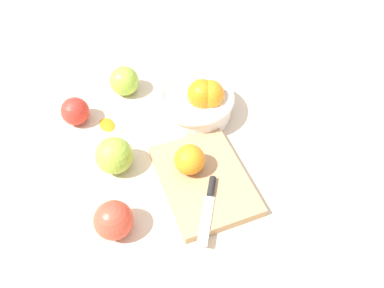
{
  "coord_description": "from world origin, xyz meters",
  "views": [
    {
      "loc": [
        0.56,
        -0.05,
        0.7
      ],
      "look_at": [
        0.02,
        0.05,
        0.04
      ],
      "focal_mm": 35.79,
      "sensor_mm": 36.0,
      "label": 1
    }
  ],
  "objects_px": {
    "cutting_board": "(204,180)",
    "knife": "(209,200)",
    "apple_front_left_2": "(124,81)",
    "apple_front_right": "(114,220)",
    "apple_front_center": "(114,156)",
    "apple_front_left": "(75,111)",
    "orange_on_board": "(190,160)",
    "bowl": "(197,101)"
  },
  "relations": [
    {
      "from": "cutting_board",
      "to": "knife",
      "type": "height_order",
      "value": "knife"
    },
    {
      "from": "knife",
      "to": "apple_front_left_2",
      "type": "distance_m",
      "value": 0.42
    },
    {
      "from": "apple_front_right",
      "to": "apple_front_left_2",
      "type": "distance_m",
      "value": 0.41
    },
    {
      "from": "cutting_board",
      "to": "apple_front_center",
      "type": "distance_m",
      "value": 0.2
    },
    {
      "from": "apple_front_left",
      "to": "apple_front_left_2",
      "type": "xyz_separation_m",
      "value": [
        -0.09,
        0.13,
        0.0
      ]
    },
    {
      "from": "orange_on_board",
      "to": "apple_front_left_2",
      "type": "bearing_deg",
      "value": -159.22
    },
    {
      "from": "apple_front_right",
      "to": "apple_front_left_2",
      "type": "height_order",
      "value": "same"
    },
    {
      "from": "orange_on_board",
      "to": "apple_front_left",
      "type": "distance_m",
      "value": 0.33
    },
    {
      "from": "cutting_board",
      "to": "apple_front_center",
      "type": "bearing_deg",
      "value": -113.74
    },
    {
      "from": "orange_on_board",
      "to": "apple_front_left",
      "type": "relative_size",
      "value": 0.96
    },
    {
      "from": "knife",
      "to": "apple_front_left_2",
      "type": "height_order",
      "value": "apple_front_left_2"
    },
    {
      "from": "cutting_board",
      "to": "apple_front_left",
      "type": "xyz_separation_m",
      "value": [
        -0.25,
        -0.27,
        0.02
      ]
    },
    {
      "from": "orange_on_board",
      "to": "apple_front_center",
      "type": "height_order",
      "value": "orange_on_board"
    },
    {
      "from": "apple_front_right",
      "to": "apple_front_left_2",
      "type": "relative_size",
      "value": 1.01
    },
    {
      "from": "orange_on_board",
      "to": "apple_front_left_2",
      "type": "height_order",
      "value": "orange_on_board"
    },
    {
      "from": "apple_front_left",
      "to": "apple_front_left_2",
      "type": "relative_size",
      "value": 0.9
    },
    {
      "from": "knife",
      "to": "apple_front_right",
      "type": "height_order",
      "value": "apple_front_right"
    },
    {
      "from": "knife",
      "to": "apple_front_center",
      "type": "height_order",
      "value": "apple_front_center"
    },
    {
      "from": "apple_front_left",
      "to": "apple_front_right",
      "type": "bearing_deg",
      "value": 12.8
    },
    {
      "from": "bowl",
      "to": "apple_front_center",
      "type": "height_order",
      "value": "bowl"
    },
    {
      "from": "apple_front_left",
      "to": "apple_front_left_2",
      "type": "height_order",
      "value": "apple_front_left_2"
    },
    {
      "from": "bowl",
      "to": "apple_front_center",
      "type": "relative_size",
      "value": 2.33
    },
    {
      "from": "bowl",
      "to": "knife",
      "type": "height_order",
      "value": "bowl"
    },
    {
      "from": "apple_front_left_2",
      "to": "apple_front_center",
      "type": "bearing_deg",
      "value": -9.57
    },
    {
      "from": "cutting_board",
      "to": "orange_on_board",
      "type": "xyz_separation_m",
      "value": [
        -0.03,
        -0.03,
        0.04
      ]
    },
    {
      "from": "knife",
      "to": "apple_front_right",
      "type": "xyz_separation_m",
      "value": [
        0.01,
        -0.19,
        0.01
      ]
    },
    {
      "from": "orange_on_board",
      "to": "apple_front_right",
      "type": "distance_m",
      "value": 0.2
    },
    {
      "from": "cutting_board",
      "to": "orange_on_board",
      "type": "bearing_deg",
      "value": -135.39
    },
    {
      "from": "apple_front_left",
      "to": "orange_on_board",
      "type": "bearing_deg",
      "value": 48.04
    },
    {
      "from": "apple_front_right",
      "to": "bowl",
      "type": "bearing_deg",
      "value": 141.85
    },
    {
      "from": "knife",
      "to": "apple_front_center",
      "type": "bearing_deg",
      "value": -128.39
    },
    {
      "from": "orange_on_board",
      "to": "apple_front_right",
      "type": "height_order",
      "value": "orange_on_board"
    },
    {
      "from": "apple_front_center",
      "to": "apple_front_left_2",
      "type": "bearing_deg",
      "value": 170.43
    },
    {
      "from": "apple_front_right",
      "to": "apple_front_center",
      "type": "relative_size",
      "value": 0.93
    },
    {
      "from": "apple_front_left",
      "to": "apple_front_right",
      "type": "relative_size",
      "value": 0.89
    },
    {
      "from": "bowl",
      "to": "apple_front_left_2",
      "type": "height_order",
      "value": "bowl"
    },
    {
      "from": "bowl",
      "to": "orange_on_board",
      "type": "height_order",
      "value": "bowl"
    },
    {
      "from": "apple_front_left_2",
      "to": "knife",
      "type": "bearing_deg",
      "value": 19.43
    },
    {
      "from": "apple_front_right",
      "to": "orange_on_board",
      "type": "bearing_deg",
      "value": 121.45
    },
    {
      "from": "knife",
      "to": "orange_on_board",
      "type": "bearing_deg",
      "value": -165.34
    },
    {
      "from": "orange_on_board",
      "to": "apple_front_center",
      "type": "bearing_deg",
      "value": -108.89
    },
    {
      "from": "knife",
      "to": "apple_front_right",
      "type": "bearing_deg",
      "value": -85.74
    }
  ]
}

